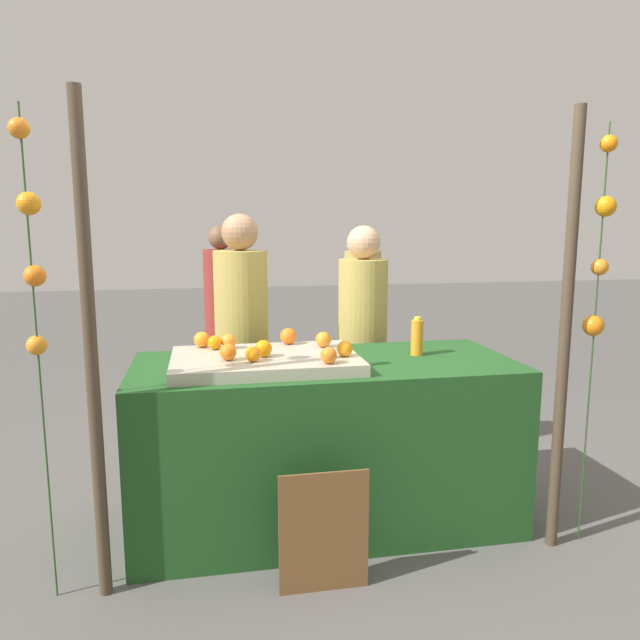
# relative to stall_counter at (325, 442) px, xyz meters

# --- Properties ---
(ground_plane) EXTENTS (24.00, 24.00, 0.00)m
(ground_plane) POSITION_rel_stall_counter_xyz_m (0.00, 0.00, -0.45)
(ground_plane) COLOR #565451
(stall_counter) EXTENTS (2.02, 0.86, 0.90)m
(stall_counter) POSITION_rel_stall_counter_xyz_m (0.00, 0.00, 0.00)
(stall_counter) COLOR #1E4C1E
(stall_counter) RESTS_ON ground_plane
(orange_tray) EXTENTS (0.95, 0.63, 0.06)m
(orange_tray) POSITION_rel_stall_counter_xyz_m (-0.33, -0.05, 0.48)
(orange_tray) COLOR #B2AD99
(orange_tray) RESTS_ON stall_counter
(orange_0) EXTENTS (0.09, 0.09, 0.09)m
(orange_0) POSITION_rel_stall_counter_xyz_m (-0.34, -0.09, 0.55)
(orange_0) COLOR orange
(orange_0) RESTS_ON orange_tray
(orange_1) EXTENTS (0.09, 0.09, 0.09)m
(orange_1) POSITION_rel_stall_counter_xyz_m (-0.64, 0.21, 0.55)
(orange_1) COLOR orange
(orange_1) RESTS_ON orange_tray
(orange_2) EXTENTS (0.08, 0.08, 0.08)m
(orange_2) POSITION_rel_stall_counter_xyz_m (-0.58, 0.14, 0.55)
(orange_2) COLOR orange
(orange_2) RESTS_ON orange_tray
(orange_3) EXTENTS (0.08, 0.08, 0.08)m
(orange_3) POSITION_rel_stall_counter_xyz_m (0.07, -0.16, 0.55)
(orange_3) COLOR orange
(orange_3) RESTS_ON orange_tray
(orange_4) EXTENTS (0.08, 0.08, 0.08)m
(orange_4) POSITION_rel_stall_counter_xyz_m (-0.40, -0.18, 0.55)
(orange_4) COLOR orange
(orange_4) RESTS_ON orange_tray
(orange_5) EXTENTS (0.08, 0.08, 0.08)m
(orange_5) POSITION_rel_stall_counter_xyz_m (-0.52, -0.13, 0.55)
(orange_5) COLOR orange
(orange_5) RESTS_ON orange_tray
(orange_6) EXTENTS (0.09, 0.09, 0.09)m
(orange_6) POSITION_rel_stall_counter_xyz_m (-0.17, 0.20, 0.56)
(orange_6) COLOR orange
(orange_6) RESTS_ON orange_tray
(orange_7) EXTENTS (0.09, 0.09, 0.09)m
(orange_7) POSITION_rel_stall_counter_xyz_m (0.01, 0.09, 0.55)
(orange_7) COLOR orange
(orange_7) RESTS_ON orange_tray
(orange_8) EXTENTS (0.08, 0.08, 0.08)m
(orange_8) POSITION_rel_stall_counter_xyz_m (-0.04, -0.29, 0.55)
(orange_8) COLOR orange
(orange_8) RESTS_ON orange_tray
(orange_9) EXTENTS (0.08, 0.08, 0.08)m
(orange_9) POSITION_rel_stall_counter_xyz_m (-0.50, 0.15, 0.55)
(orange_9) COLOR orange
(orange_9) RESTS_ON orange_tray
(juice_bottle) EXTENTS (0.07, 0.07, 0.21)m
(juice_bottle) POSITION_rel_stall_counter_xyz_m (0.53, 0.06, 0.55)
(juice_bottle) COLOR orange
(juice_bottle) RESTS_ON stall_counter
(chalkboard_sign) EXTENTS (0.40, 0.03, 0.57)m
(chalkboard_sign) POSITION_rel_stall_counter_xyz_m (-0.13, -0.63, -0.18)
(chalkboard_sign) COLOR brown
(chalkboard_sign) RESTS_ON ground_plane
(vendor_left) EXTENTS (0.34, 0.34, 1.68)m
(vendor_left) POSITION_rel_stall_counter_xyz_m (-0.40, 0.72, 0.33)
(vendor_left) COLOR tan
(vendor_left) RESTS_ON ground_plane
(vendor_right) EXTENTS (0.32, 0.32, 1.61)m
(vendor_right) POSITION_rel_stall_counter_xyz_m (0.40, 0.72, 0.30)
(vendor_right) COLOR tan
(vendor_right) RESTS_ON ground_plane
(crowd_person_0) EXTENTS (0.32, 0.32, 1.60)m
(crowd_person_0) POSITION_rel_stall_counter_xyz_m (0.73, 2.01, 0.29)
(crowd_person_0) COLOR tan
(crowd_person_0) RESTS_ON ground_plane
(crowd_person_1) EXTENTS (0.32, 0.32, 1.60)m
(crowd_person_1) POSITION_rel_stall_counter_xyz_m (-0.47, 2.43, 0.30)
(crowd_person_1) COLOR maroon
(crowd_person_1) RESTS_ON ground_plane
(canopy_post_left) EXTENTS (0.06, 0.06, 2.16)m
(canopy_post_left) POSITION_rel_stall_counter_xyz_m (-1.09, -0.47, 0.63)
(canopy_post_left) COLOR #473828
(canopy_post_left) RESTS_ON ground_plane
(canopy_post_right) EXTENTS (0.06, 0.06, 2.16)m
(canopy_post_right) POSITION_rel_stall_counter_xyz_m (1.09, -0.47, 0.63)
(canopy_post_right) COLOR #473828
(canopy_post_right) RESTS_ON ground_plane
(garland_strand_left) EXTENTS (0.10, 0.10, 2.09)m
(garland_strand_left) POSITION_rel_stall_counter_xyz_m (-1.30, -0.45, 1.09)
(garland_strand_left) COLOR #2D4C23
(garland_strand_left) RESTS_ON ground_plane
(garland_strand_right) EXTENTS (0.11, 0.11, 2.09)m
(garland_strand_right) POSITION_rel_stall_counter_xyz_m (1.26, -0.46, 1.03)
(garland_strand_right) COLOR #2D4C23
(garland_strand_right) RESTS_ON ground_plane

